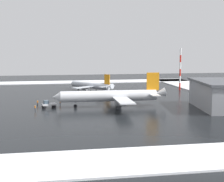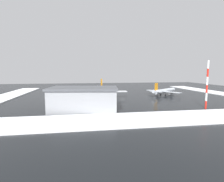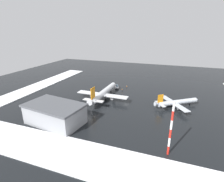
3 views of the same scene
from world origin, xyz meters
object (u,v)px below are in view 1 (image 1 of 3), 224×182
Objects in this scene: airplane_parked_starboard at (112,96)px; cargo_hangar at (221,95)px; pushback_tug at (48,104)px; ground_crew_by_nose_gear at (38,102)px; ground_crew_near_tug at (35,107)px; airplane_parked_portside at (91,85)px; ground_crew_mid_apron at (60,102)px; antenna_mast at (180,69)px.

cargo_hangar is at bearing 165.99° from airplane_parked_starboard.
pushback_tug is 7.00m from ground_crew_by_nose_gear.
cargo_hangar is (-6.44, -57.71, 3.47)m from ground_crew_near_tug.
cargo_hangar is (-10.37, -53.83, 3.16)m from pushback_tug.
cargo_hangar is (-8.85, -33.47, 0.80)m from airplane_parked_starboard.
airplane_parked_starboard is at bearing 32.57° from ground_crew_by_nose_gear.
airplane_parked_portside is (40.66, 2.08, -1.00)m from airplane_parked_starboard.
airplane_parked_portside reaches higher than ground_crew_near_tug.
ground_crew_near_tug and ground_crew_by_nose_gear have the same top height.
airplane_parked_starboard is 34.63m from cargo_hangar.
pushback_tug is 0.19× the size of cargo_hangar.
ground_crew_mid_apron is 1.00× the size of ground_crew_by_nose_gear.
ground_crew_near_tug is 58.17m from cargo_hangar.
antenna_mast is (41.06, -62.41, 8.46)m from ground_crew_near_tug.
airplane_parked_starboard is 54.63m from antenna_mast.
ground_crew_near_tug is at bearing 123.34° from antenna_mast.
pushback_tug is 2.96× the size of ground_crew_near_tug.
airplane_parked_starboard is 21.64× the size of ground_crew_near_tug.
ground_crew_near_tug is (-8.95, 7.80, 0.00)m from ground_crew_mid_apron.
airplane_parked_portside is 13.42× the size of ground_crew_by_nose_gear.
pushback_tug is (-39.14, 18.28, -1.35)m from airplane_parked_portside.
antenna_mast is 0.71× the size of cargo_hangar.
ground_crew_by_nose_gear is 69.91m from antenna_mast.
ground_crew_mid_apron is 1.00× the size of ground_crew_near_tug.
cargo_hangar is (-47.50, 4.70, -4.99)m from antenna_mast.
antenna_mast reaches higher than ground_crew_by_nose_gear.
airplane_parked_portside is 60.98m from cargo_hangar.
pushback_tug is 2.96× the size of ground_crew_by_nose_gear.
airplane_parked_starboard is 20.55m from pushback_tug.
antenna_mast is at bearing -133.85° from airplane_parked_starboard.
airplane_parked_portside is 48.47m from ground_crew_near_tug.
cargo_hangar reaches higher than ground_crew_mid_apron.
airplane_parked_portside is at bearing 68.40° from ground_crew_near_tug.
pushback_tug reaches higher than ground_crew_near_tug.
ground_crew_mid_apron is 52.34m from cargo_hangar.
airplane_parked_starboard is at bearing 157.66° from pushback_tug.
cargo_hangar is at bearing 179.45° from airplane_parked_portside.
airplane_parked_starboard is 21.64× the size of ground_crew_by_nose_gear.
airplane_parked_starboard reaches higher than cargo_hangar.
pushback_tug is 2.96× the size of ground_crew_mid_apron.
ground_crew_mid_apron is at bearing 120.95° from airplane_parked_portside.
airplane_parked_starboard reaches higher than ground_crew_by_nose_gear.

